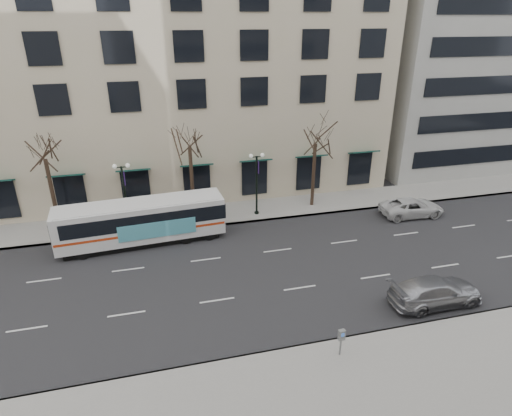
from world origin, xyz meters
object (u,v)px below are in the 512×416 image
object	(u,v)px
tree_far_left	(42,146)
pay_station	(341,337)
white_pickup	(412,207)
tree_far_mid	(189,134)
silver_car	(436,291)
lamp_post_left	(125,193)
city_bus	(143,221)
lamp_post_right	(257,181)
tree_far_right	(316,132)

from	to	relation	value
tree_far_left	pay_station	distance (m)	23.22
tree_far_left	white_pickup	size ratio (longest dim) A/B	1.64
tree_far_mid	tree_far_left	bearing A→B (deg)	-180.00
tree_far_left	white_pickup	xyz separation A→B (m)	(27.16, -3.69, -5.99)
tree_far_mid	silver_car	bearing A→B (deg)	-50.37
tree_far_left	lamp_post_left	size ratio (longest dim) A/B	1.60
city_bus	pay_station	distance (m)	16.45
pay_station	tree_far_left	bearing A→B (deg)	126.00
lamp_post_right	white_pickup	size ratio (longest dim) A/B	1.02
tree_far_right	lamp_post_left	world-z (taller)	tree_far_right
tree_far_right	white_pickup	distance (m)	9.88
tree_far_right	lamp_post_right	distance (m)	6.11
lamp_post_right	white_pickup	world-z (taller)	lamp_post_right
lamp_post_right	city_bus	bearing A→B (deg)	-164.77
silver_car	tree_far_mid	bearing A→B (deg)	39.33
lamp_post_right	white_pickup	xyz separation A→B (m)	(12.15, -3.09, -2.24)
tree_far_left	silver_car	xyz separation A→B (m)	(21.87, -14.33, -5.92)
tree_far_left	silver_car	bearing A→B (deg)	-33.24
lamp_post_left	lamp_post_right	world-z (taller)	same
lamp_post_left	pay_station	xyz separation A→B (m)	(9.94, -16.30, -1.75)
tree_far_mid	pay_station	size ratio (longest dim) A/B	5.95
lamp_post_left	silver_car	xyz separation A→B (m)	(16.86, -13.73, -2.17)
tree_far_mid	tree_far_right	bearing A→B (deg)	-0.00
tree_far_left	lamp_post_left	distance (m)	6.29
lamp_post_right	pay_station	bearing A→B (deg)	-90.21
white_pickup	pay_station	size ratio (longest dim) A/B	3.54
tree_far_mid	lamp_post_right	distance (m)	6.41
tree_far_right	city_bus	xyz separation A→B (m)	(-13.88, -3.02, -4.71)
tree_far_left	pay_station	size ratio (longest dim) A/B	5.80
lamp_post_right	silver_car	bearing A→B (deg)	-63.46
lamp_post_left	tree_far_mid	bearing A→B (deg)	6.85
tree_far_left	pay_station	bearing A→B (deg)	-48.50
tree_far_mid	city_bus	world-z (taller)	tree_far_mid
tree_far_right	tree_far_mid	bearing A→B (deg)	180.00
silver_car	white_pickup	xyz separation A→B (m)	(5.29, 10.65, -0.07)
tree_far_mid	city_bus	size ratio (longest dim) A/B	0.73
lamp_post_left	white_pickup	bearing A→B (deg)	-7.94
white_pickup	pay_station	bearing A→B (deg)	140.14
tree_far_mid	silver_car	size ratio (longest dim) A/B	1.59
white_pickup	pay_station	xyz separation A→B (m)	(-12.21, -13.21, 0.48)
tree_far_left	city_bus	distance (m)	8.45
tree_far_mid	lamp_post_right	bearing A→B (deg)	-6.83
tree_far_left	white_pickup	world-z (taller)	tree_far_left
tree_far_right	silver_car	distance (m)	15.52
lamp_post_right	pay_station	distance (m)	16.39
lamp_post_right	tree_far_left	bearing A→B (deg)	177.71
tree_far_left	lamp_post_right	world-z (taller)	tree_far_left
tree_far_mid	lamp_post_right	world-z (taller)	tree_far_mid
silver_car	pay_station	distance (m)	7.39
tree_far_mid	silver_car	xyz separation A→B (m)	(11.87, -14.33, -6.13)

